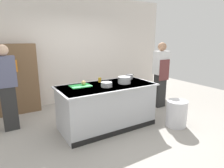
% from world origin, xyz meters
% --- Properties ---
extents(ground_plane, '(10.00, 10.00, 0.00)m').
position_xyz_m(ground_plane, '(0.00, 0.00, 0.00)').
color(ground_plane, '#9E9991').
extents(back_wall, '(6.40, 0.12, 3.00)m').
position_xyz_m(back_wall, '(0.00, 2.10, 1.50)').
color(back_wall, silver).
rests_on(back_wall, ground_plane).
extents(counter_island, '(1.98, 0.98, 0.90)m').
position_xyz_m(counter_island, '(0.00, -0.00, 0.47)').
color(counter_island, '#B7BABF').
rests_on(counter_island, ground_plane).
extents(cutting_board, '(0.40, 0.28, 0.02)m').
position_xyz_m(cutting_board, '(-0.50, 0.16, 0.91)').
color(cutting_board, green).
rests_on(cutting_board, counter_island).
extents(onion, '(0.09, 0.09, 0.09)m').
position_xyz_m(onion, '(-0.43, 0.18, 0.96)').
color(onion, tan).
rests_on(onion, cutting_board).
extents(stock_pot, '(0.33, 0.26, 0.14)m').
position_xyz_m(stock_pot, '(0.40, -0.06, 0.97)').
color(stock_pot, '#B7BABF').
rests_on(stock_pot, counter_island).
extents(sauce_pan, '(0.22, 0.16, 0.11)m').
position_xyz_m(sauce_pan, '(0.75, 0.24, 0.95)').
color(sauce_pan, '#99999E').
rests_on(sauce_pan, counter_island).
extents(mixing_bowl, '(0.22, 0.22, 0.09)m').
position_xyz_m(mixing_bowl, '(-0.07, -0.12, 0.95)').
color(mixing_bowl, '#B7BABF').
rests_on(mixing_bowl, counter_island).
extents(juice_cup, '(0.07, 0.07, 0.10)m').
position_xyz_m(juice_cup, '(-0.00, 0.30, 0.95)').
color(juice_cup, yellow).
rests_on(juice_cup, counter_island).
extents(trash_bin, '(0.43, 0.43, 0.56)m').
position_xyz_m(trash_bin, '(1.27, -0.75, 0.28)').
color(trash_bin, silver).
rests_on(trash_bin, ground_plane).
extents(person_chef, '(0.38, 0.25, 1.72)m').
position_xyz_m(person_chef, '(1.83, 0.32, 0.91)').
color(person_chef, '#292929').
rests_on(person_chef, ground_plane).
extents(person_guest, '(0.38, 0.24, 1.72)m').
position_xyz_m(person_guest, '(-1.74, 0.91, 0.91)').
color(person_guest, '#2B2B2B').
rests_on(person_guest, ground_plane).
extents(bookshelf, '(1.10, 0.31, 1.70)m').
position_xyz_m(bookshelf, '(-1.55, 1.80, 0.85)').
color(bookshelf, brown).
rests_on(bookshelf, ground_plane).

